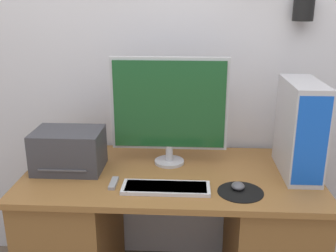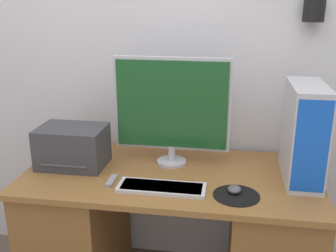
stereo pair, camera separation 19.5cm
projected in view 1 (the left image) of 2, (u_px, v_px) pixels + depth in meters
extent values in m
cube|color=silver|center=(175.00, 50.00, 2.26)|extent=(6.40, 0.05, 2.70)
cylinder|color=black|center=(304.00, 8.00, 2.07)|extent=(0.11, 0.11, 0.13)
cube|color=brown|center=(171.00, 175.00, 2.03)|extent=(1.50, 0.74, 0.03)
cube|color=brown|center=(75.00, 236.00, 2.18)|extent=(0.42, 0.68, 0.74)
cube|color=brown|center=(268.00, 242.00, 2.13)|extent=(0.42, 0.68, 0.74)
cylinder|color=#B7B7BC|center=(169.00, 162.00, 2.14)|extent=(0.16, 0.16, 0.02)
cylinder|color=#B7B7BC|center=(169.00, 153.00, 2.13)|extent=(0.04, 0.04, 0.09)
cube|color=#B7B7BC|center=(169.00, 104.00, 2.05)|extent=(0.61, 0.03, 0.49)
cube|color=#194C23|center=(169.00, 105.00, 2.04)|extent=(0.58, 0.01, 0.46)
cube|color=silver|center=(166.00, 188.00, 1.84)|extent=(0.41, 0.14, 0.02)
cube|color=white|center=(166.00, 187.00, 1.84)|extent=(0.38, 0.12, 0.01)
cylinder|color=black|center=(240.00, 192.00, 1.82)|extent=(0.21, 0.21, 0.00)
ellipsoid|color=#4C4C51|center=(238.00, 186.00, 1.84)|extent=(0.06, 0.07, 0.03)
cube|color=#B2B2B7|center=(300.00, 128.00, 1.97)|extent=(0.16, 0.40, 0.48)
cube|color=blue|center=(311.00, 142.00, 1.78)|extent=(0.15, 0.01, 0.43)
cube|color=#38383D|center=(69.00, 150.00, 2.04)|extent=(0.35, 0.25, 0.21)
cube|color=#515156|center=(65.00, 166.00, 1.99)|extent=(0.24, 0.11, 0.01)
cube|color=gray|center=(114.00, 183.00, 1.89)|extent=(0.03, 0.12, 0.02)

